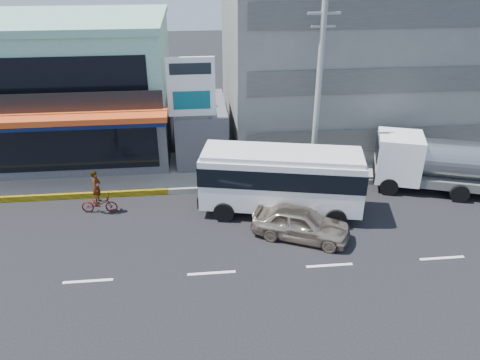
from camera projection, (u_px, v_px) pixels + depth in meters
The scene contains 12 objects.
ground at pixel (212, 273), 19.34m from camera, with size 120.00×120.00×0.00m, color black.
sidewalk at pixel (287, 167), 28.15m from camera, with size 70.00×5.00×0.30m, color gray.
shop_building at pixel (71, 90), 29.15m from camera, with size 12.40×11.70×8.00m.
concrete_building at pixel (351, 32), 30.38m from camera, with size 16.00×12.00×14.00m, color slate.
gap_structure at pixel (201, 130), 29.18m from camera, with size 3.00×6.00×3.50m, color #414146.
satellite_dish at pixel (201, 107), 27.47m from camera, with size 1.50×1.50×0.15m, color slate.
billboard at pixel (191, 94), 25.22m from camera, with size 2.60×0.18×6.90m.
utility_pole_near at pixel (318, 96), 24.12m from camera, with size 1.60×0.30×10.00m.
minibus at pixel (281, 177), 22.90m from camera, with size 8.26×4.16×3.31m.
sedan at pixel (301, 223), 21.37m from camera, with size 1.80×4.48×1.52m, color #C5B096.
tanker_truck at pixel (444, 163), 25.06m from camera, with size 8.04×4.55×3.04m.
motorcycle_rider at pixel (99, 199), 23.39m from camera, with size 1.84×0.76×2.31m.
Camera 1 is at (-0.42, -15.53, 12.21)m, focal length 35.00 mm.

